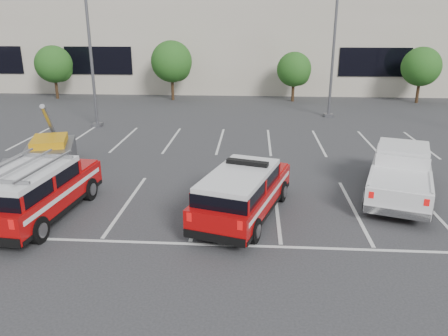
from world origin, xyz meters
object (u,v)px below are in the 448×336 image
at_px(tree_right, 422,68).
at_px(white_pickup, 400,176).
at_px(utility_rig, 48,154).
at_px(light_pole_mid, 334,39).
at_px(tree_left, 55,65).
at_px(light_pole_left, 90,41).
at_px(convention_building, 239,38).
at_px(tree_mid_right, 295,70).
at_px(fire_chief_suv, 243,196).
at_px(ladder_suv, 36,195).
at_px(tree_mid_left, 173,63).

bearing_deg(tree_right, white_pickup, -110.68).
bearing_deg(utility_rig, light_pole_mid, 21.50).
distance_m(tree_left, light_pole_left, 12.43).
relative_size(convention_building, white_pickup, 9.58).
distance_m(tree_right, light_pole_mid, 10.38).
height_order(tree_mid_right, fire_chief_suv, tree_mid_right).
relative_size(convention_building, light_pole_mid, 5.86).
relative_size(tree_right, utility_rig, 1.11).
height_order(tree_mid_right, utility_rig, tree_mid_right).
xyz_separation_m(light_pole_left, ladder_suv, (2.71, -13.41, -4.36)).
distance_m(tree_mid_right, white_pickup, 20.65).
bearing_deg(tree_right, ladder_suv, -130.99).
distance_m(convention_building, white_pickup, 31.36).
height_order(fire_chief_suv, ladder_suv, ladder_suv).
bearing_deg(tree_left, ladder_suv, -67.69).
height_order(tree_left, fire_chief_suv, tree_left).
height_order(convention_building, white_pickup, convention_building).
bearing_deg(tree_right, light_pole_left, -156.49).
bearing_deg(light_pole_mid, white_pickup, -88.51).
bearing_deg(tree_left, convention_building, 33.05).
bearing_deg(ladder_suv, tree_left, 117.62).
height_order(fire_chief_suv, white_pickup, fire_chief_suv).
relative_size(convention_building, tree_left, 13.58).
xyz_separation_m(light_pole_mid, fire_chief_suv, (-5.49, -16.82, -4.43)).
height_order(tree_right, light_pole_mid, light_pole_mid).
distance_m(tree_left, tree_right, 30.00).
distance_m(convention_building, tree_left, 18.11).
distance_m(tree_left, utility_rig, 19.60).
bearing_deg(convention_building, light_pole_left, -112.39).
xyz_separation_m(light_pole_left, light_pole_mid, (15.00, 4.00, 0.00)).
height_order(white_pickup, utility_rig, utility_rig).
height_order(tree_left, utility_rig, tree_left).
bearing_deg(tree_right, tree_left, 180.00).
relative_size(tree_left, utility_rig, 1.11).
xyz_separation_m(tree_mid_right, utility_rig, (-12.54, -18.00, -1.92)).
distance_m(light_pole_mid, utility_rig, 19.31).
xyz_separation_m(light_pole_mid, white_pickup, (0.37, -14.40, -4.46)).
relative_size(tree_left, tree_mid_left, 0.91).
height_order(tree_right, utility_rig, tree_right).
bearing_deg(light_pole_mid, fire_chief_suv, -108.07).
bearing_deg(convention_building, light_pole_mid, -66.74).
bearing_deg(convention_building, tree_left, -146.95).
xyz_separation_m(tree_right, fire_chief_suv, (-13.58, -22.87, -2.01)).
xyz_separation_m(convention_building, ladder_suv, (-5.47, -33.27, -3.89)).
relative_size(tree_mid_left, light_pole_left, 0.47).
relative_size(tree_mid_right, light_pole_mid, 0.39).
height_order(tree_mid_left, light_pole_left, light_pole_left).
bearing_deg(light_pole_left, tree_left, 124.52).
bearing_deg(tree_mid_left, fire_chief_suv, -74.32).
relative_size(fire_chief_suv, ladder_suv, 1.04).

